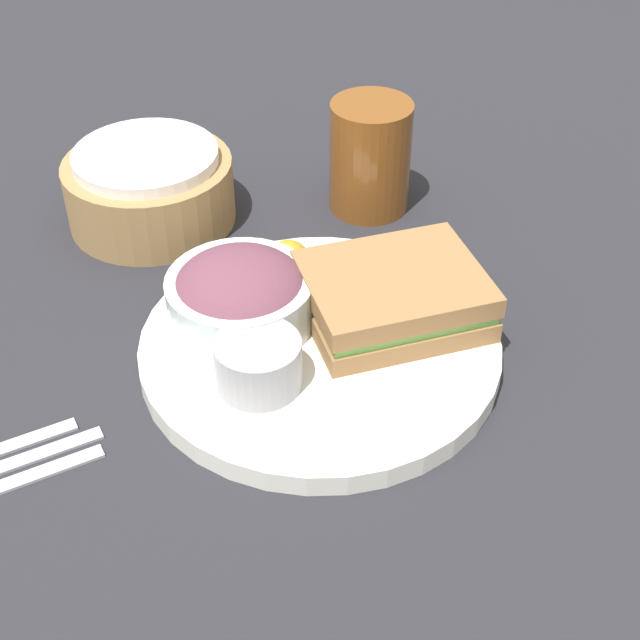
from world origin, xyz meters
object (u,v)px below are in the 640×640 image
object	(u,v)px
plate	(320,348)
drink_glass	(370,157)
salad_bowl	(240,295)
dressing_cup	(258,363)
bread_basket	(150,188)
sandwich	(393,296)

from	to	relation	value
plate	drink_glass	xyz separation A→B (m)	(0.12, 0.21, 0.05)
salad_bowl	dressing_cup	bearing A→B (deg)	-95.09
drink_glass	salad_bowl	bearing A→B (deg)	-137.51
salad_bowl	bread_basket	bearing A→B (deg)	100.43
plate	sandwich	world-z (taller)	sandwich
salad_bowl	bread_basket	size ratio (longest dim) A/B	0.74
dressing_cup	bread_basket	bearing A→B (deg)	96.23
dressing_cup	drink_glass	size ratio (longest dim) A/B	0.59
plate	salad_bowl	bearing A→B (deg)	140.81
dressing_cup	sandwich	bearing A→B (deg)	18.23
bread_basket	sandwich	bearing A→B (deg)	-56.82
plate	sandwich	distance (m)	0.07
bread_basket	drink_glass	bearing A→B (deg)	-11.85
sandwich	bread_basket	size ratio (longest dim) A/B	0.89
sandwich	bread_basket	distance (m)	0.29
plate	sandwich	bearing A→B (deg)	6.72
plate	drink_glass	distance (m)	0.24
plate	salad_bowl	size ratio (longest dim) A/B	2.42
plate	dressing_cup	world-z (taller)	dressing_cup
salad_bowl	bread_basket	world-z (taller)	salad_bowl
salad_bowl	drink_glass	distance (m)	0.24
drink_glass	bread_basket	bearing A→B (deg)	168.15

